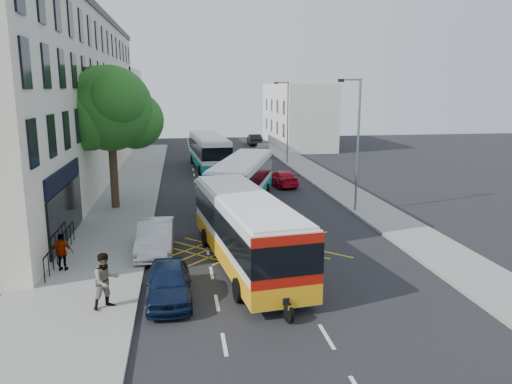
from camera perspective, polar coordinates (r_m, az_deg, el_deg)
name	(u,v)px	position (r m, az deg, el deg)	size (l,w,h in m)	color
ground	(303,297)	(18.94, 5.43, -11.90)	(120.00, 120.00, 0.00)	black
pavement_left	(116,208)	(32.93, -15.72, -1.80)	(5.00, 70.00, 0.15)	gray
pavement_right	(357,200)	(34.75, 11.46, -0.88)	(3.00, 70.00, 0.15)	gray
terrace_main	(53,98)	(42.40, -22.20, 9.88)	(8.30, 45.00, 13.50)	beige
terrace_far	(108,106)	(72.48, -16.57, 9.36)	(8.00, 20.00, 10.00)	silver
building_right	(297,115)	(66.67, 4.68, 8.76)	(6.00, 18.00, 8.00)	silver
street_tree	(110,109)	(32.05, -16.37, 9.05)	(6.30, 5.70, 8.80)	#382619
lamp_near	(357,138)	(30.80, 11.42, 6.07)	(1.45, 0.15, 8.00)	slate
lamp_far	(287,118)	(50.00, 3.53, 8.45)	(1.45, 0.15, 8.00)	slate
railings	(61,247)	(23.75, -21.44, -5.85)	(0.08, 5.60, 1.14)	black
bus_near	(246,229)	(21.57, -1.17, -4.26)	(3.90, 11.18, 3.08)	silver
bus_mid	(242,181)	(32.70, -1.59, 1.31)	(5.73, 11.12, 3.06)	silver
bus_far	(209,151)	(47.48, -5.42, 4.67)	(3.43, 11.48, 3.18)	silver
motorbike	(279,287)	(17.33, 2.67, -10.80)	(0.82, 2.22, 2.00)	black
parked_car_blue	(169,283)	(18.64, -9.94, -10.17)	(1.61, 3.99, 1.36)	#0D1935
parked_car_silver	(156,237)	(23.80, -11.40, -5.10)	(1.61, 4.62, 1.52)	#B2B3BA
red_hatchback	(282,178)	(39.16, 2.98, 1.58)	(1.71, 4.21, 1.22)	red
distant_car_grey	(206,147)	(59.18, -5.70, 5.12)	(2.26, 4.91, 1.36)	#46494E
distant_car_silver	(262,149)	(57.16, 0.74, 4.99)	(1.73, 4.31, 1.47)	#929399
distant_car_dark	(254,140)	(67.02, -0.20, 6.01)	(1.54, 4.43, 1.46)	black
pedestrian_near	(106,281)	(18.08, -16.79, -9.68)	(0.96, 0.74, 1.97)	gray
pedestrian_far	(62,252)	(22.26, -21.28, -6.43)	(0.92, 0.38, 1.57)	gray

